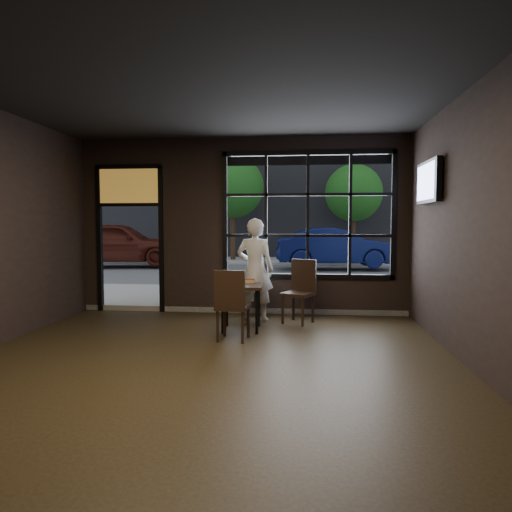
# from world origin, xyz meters

# --- Properties ---
(floor) EXTENTS (6.00, 7.00, 0.02)m
(floor) POSITION_xyz_m (0.00, 0.00, -0.01)
(floor) COLOR black
(floor) RESTS_ON ground
(ceiling) EXTENTS (6.00, 7.00, 0.02)m
(ceiling) POSITION_xyz_m (0.00, 0.00, 3.21)
(ceiling) COLOR black
(ceiling) RESTS_ON ground
(wall_right) EXTENTS (0.04, 7.00, 3.20)m
(wall_right) POSITION_xyz_m (3.00, 0.00, 1.60)
(wall_right) COLOR black
(wall_right) RESTS_ON ground
(window_frame) EXTENTS (3.06, 0.12, 2.28)m
(window_frame) POSITION_xyz_m (1.20, 3.50, 1.80)
(window_frame) COLOR black
(window_frame) RESTS_ON ground
(stained_transom) EXTENTS (1.20, 0.06, 0.70)m
(stained_transom) POSITION_xyz_m (-2.10, 3.50, 2.35)
(stained_transom) COLOR orange
(stained_transom) RESTS_ON ground
(street_asphalt) EXTENTS (60.00, 41.00, 0.04)m
(street_asphalt) POSITION_xyz_m (0.00, 24.00, -0.02)
(street_asphalt) COLOR #545456
(street_asphalt) RESTS_ON ground
(building_across) EXTENTS (28.00, 12.00, 15.00)m
(building_across) POSITION_xyz_m (0.00, 23.00, 7.50)
(building_across) COLOR #5B5956
(building_across) RESTS_ON ground
(cafe_table) EXTENTS (0.69, 0.69, 0.71)m
(cafe_table) POSITION_xyz_m (0.17, 2.17, 0.36)
(cafe_table) COLOR black
(cafe_table) RESTS_ON floor
(chair_near) EXTENTS (0.48, 0.48, 1.01)m
(chair_near) POSITION_xyz_m (0.14, 1.55, 0.51)
(chair_near) COLOR black
(chair_near) RESTS_ON floor
(chair_window) EXTENTS (0.61, 0.61, 1.05)m
(chair_window) POSITION_xyz_m (1.04, 2.75, 0.52)
(chair_window) COLOR black
(chair_window) RESTS_ON floor
(man) EXTENTS (0.69, 0.50, 1.74)m
(man) POSITION_xyz_m (0.31, 2.92, 0.87)
(man) COLOR silver
(man) RESTS_ON floor
(hotdog) EXTENTS (0.21, 0.11, 0.06)m
(hotdog) POSITION_xyz_m (0.26, 2.38, 0.74)
(hotdog) COLOR tan
(hotdog) RESTS_ON cafe_table
(cup) EXTENTS (0.14, 0.14, 0.10)m
(cup) POSITION_xyz_m (-0.04, 2.15, 0.76)
(cup) COLOR silver
(cup) RESTS_ON cafe_table
(tv) EXTENTS (0.12, 1.05, 0.61)m
(tv) POSITION_xyz_m (2.93, 2.15, 2.25)
(tv) COLOR black
(tv) RESTS_ON wall_right
(navy_car) EXTENTS (4.39, 1.83, 1.41)m
(navy_car) POSITION_xyz_m (2.30, 11.80, 0.81)
(navy_car) COLOR #080F39
(navy_car) RESTS_ON street_asphalt
(maroon_car) EXTENTS (5.04, 2.67, 1.63)m
(maroon_car) POSITION_xyz_m (-5.89, 11.97, 0.92)
(maroon_car) COLOR #3F130B
(maroon_car) RESTS_ON street_asphalt
(tree_left) EXTENTS (2.69, 2.69, 4.58)m
(tree_left) POSITION_xyz_m (-1.90, 14.91, 3.23)
(tree_left) COLOR #332114
(tree_left) RESTS_ON street_asphalt
(tree_right) EXTENTS (2.48, 2.48, 4.23)m
(tree_right) POSITION_xyz_m (3.31, 15.47, 2.98)
(tree_right) COLOR #332114
(tree_right) RESTS_ON street_asphalt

